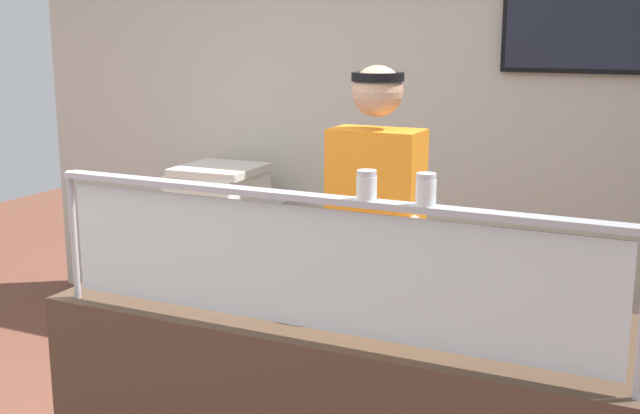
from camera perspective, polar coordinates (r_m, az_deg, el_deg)
shop_rear_unit at (r=4.70m, az=12.66°, el=5.46°), size 6.50×0.13×2.70m
sneeze_guard at (r=2.48m, az=-0.51°, el=-3.04°), size 1.93×0.06×0.47m
pizza_tray at (r=2.89m, az=-0.10°, el=-6.48°), size 0.46×0.46×0.04m
pizza_server at (r=2.86m, az=0.37°, el=-6.28°), size 0.12×0.29×0.01m
parmesan_shaker at (r=2.37m, az=3.29°, el=1.41°), size 0.06×0.06×0.09m
pepper_flake_shaker at (r=2.30m, az=7.44°, el=1.08°), size 0.06×0.06×0.09m
worker_figure at (r=3.45m, az=3.93°, el=-2.72°), size 0.41×0.50×1.76m
prep_shelf at (r=5.06m, az=-7.00°, el=-4.52°), size 0.70×0.55×0.87m
pizza_box_stack at (r=4.93m, az=-7.14°, el=1.59°), size 0.50×0.49×0.22m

